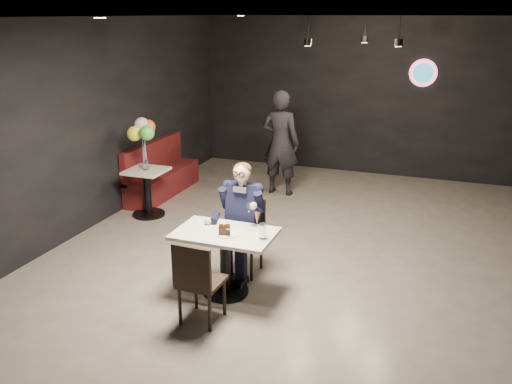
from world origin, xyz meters
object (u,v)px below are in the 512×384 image
at_px(main_table, 225,263).
at_px(seated_man, 243,218).
at_px(booth_bench, 162,169).
at_px(passerby, 280,143).
at_px(chair_far, 243,238).
at_px(side_table, 148,193).
at_px(sundae_glass, 263,231).
at_px(chair_near, 202,280).
at_px(balloon_vase, 146,165).

height_order(main_table, seated_man, seated_man).
distance_m(booth_bench, passerby, 2.10).
relative_size(chair_far, booth_bench, 0.49).
bearing_deg(chair_far, passerby, 99.67).
bearing_deg(side_table, seated_man, -31.89).
bearing_deg(sundae_glass, passerby, 104.95).
distance_m(chair_near, balloon_vase, 3.29).
distance_m(sundae_glass, side_table, 3.24).
distance_m(booth_bench, balloon_vase, 1.10).
xyz_separation_m(chair_near, side_table, (-2.13, 2.48, -0.10)).
distance_m(chair_near, side_table, 3.27).
height_order(sundae_glass, passerby, passerby).
bearing_deg(side_table, passerby, 48.02).
relative_size(side_table, balloon_vase, 4.96).
xyz_separation_m(sundae_glass, booth_bench, (-2.88, 2.90, -0.37)).
bearing_deg(sundae_glass, chair_near, -127.84).
xyz_separation_m(sundae_glass, side_table, (-2.58, 1.90, -0.47)).
bearing_deg(seated_man, side_table, 148.11).
bearing_deg(chair_far, balloon_vase, 148.11).
height_order(chair_far, passerby, passerby).
xyz_separation_m(chair_near, seated_man, (-0.00, 1.16, 0.26)).
bearing_deg(chair_near, passerby, 99.08).
bearing_deg(booth_bench, seated_man, -43.74).
xyz_separation_m(main_table, booth_bench, (-2.43, 2.88, 0.09)).
height_order(seated_man, side_table, seated_man).
relative_size(chair_near, booth_bench, 0.49).
bearing_deg(booth_bench, passerby, 22.31).
distance_m(chair_near, seated_man, 1.18).
bearing_deg(chair_near, seated_man, 92.00).
xyz_separation_m(seated_man, balloon_vase, (-2.13, 1.33, 0.10)).
height_order(chair_near, passerby, passerby).
xyz_separation_m(sundae_glass, balloon_vase, (-2.58, 1.90, -0.01)).
distance_m(seated_man, booth_bench, 3.37).
bearing_deg(main_table, balloon_vase, 138.64).
xyz_separation_m(booth_bench, balloon_vase, (0.30, -1.00, 0.36)).
bearing_deg(chair_near, main_table, 92.00).
height_order(booth_bench, passerby, passerby).
xyz_separation_m(chair_near, sundae_glass, (0.45, 0.58, 0.37)).
relative_size(sundae_glass, booth_bench, 0.09).
bearing_deg(main_table, passerby, 98.24).
distance_m(balloon_vase, passerby, 2.40).
bearing_deg(booth_bench, side_table, -73.30).
height_order(chair_near, booth_bench, booth_bench).
xyz_separation_m(chair_near, booth_bench, (-2.43, 3.48, 0.01)).
height_order(sundae_glass, side_table, sundae_glass).
bearing_deg(passerby, booth_bench, 25.78).
distance_m(seated_man, passerby, 3.16).
height_order(seated_man, balloon_vase, seated_man).
xyz_separation_m(chair_far, balloon_vase, (-2.13, 1.33, 0.36)).
xyz_separation_m(chair_far, passerby, (-0.53, 3.11, 0.45)).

